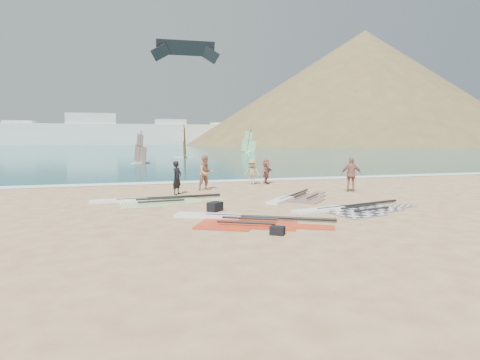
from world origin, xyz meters
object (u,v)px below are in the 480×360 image
object	(u,v)px
rig_red	(237,220)
person_wetsuit	(177,178)
gear_bag_near	(215,207)
gear_bag_far	(277,231)
rig_orange	(296,198)
beachgoer_right	(266,172)
beachgoer_mid	(252,172)
rig_grey	(349,210)
rig_green	(148,201)
beachgoer_back	(351,175)
beachgoer_left	(206,173)

from	to	relation	value
rig_red	person_wetsuit	size ratio (longest dim) A/B	3.11
gear_bag_near	gear_bag_far	size ratio (longest dim) A/B	1.33
rig_orange	beachgoer_right	world-z (taller)	beachgoer_right
gear_bag_near	beachgoer_mid	size ratio (longest dim) A/B	0.36
rig_orange	gear_bag_near	world-z (taller)	gear_bag_near
rig_grey	gear_bag_far	distance (m)	5.30
rig_green	beachgoer_back	bearing A→B (deg)	-1.95
beachgoer_left	rig_green	bearing A→B (deg)	-148.36
rig_red	beachgoer_left	distance (m)	9.00
rig_green	gear_bag_near	bearing A→B (deg)	-55.20
rig_orange	person_wetsuit	size ratio (longest dim) A/B	2.48
rig_orange	gear_bag_far	distance (m)	7.38
gear_bag_near	beachgoer_back	size ratio (longest dim) A/B	0.31
beachgoer_left	beachgoer_right	world-z (taller)	beachgoer_left
gear_bag_near	beachgoer_left	bearing A→B (deg)	82.54
beachgoer_left	beachgoer_right	distance (m)	4.78
rig_orange	rig_red	size ratio (longest dim) A/B	0.80
rig_orange	beachgoer_left	world-z (taller)	beachgoer_left
rig_red	beachgoer_left	world-z (taller)	beachgoer_left
rig_grey	gear_bag_far	bearing A→B (deg)	-159.11
beachgoer_mid	gear_bag_far	bearing A→B (deg)	-73.03
beachgoer_mid	beachgoer_back	xyz separation A→B (m)	(4.32, -4.83, 0.15)
rig_orange	beachgoer_mid	distance (m)	6.58
rig_grey	gear_bag_near	distance (m)	5.60
beachgoer_right	beachgoer_left	bearing A→B (deg)	148.52
rig_red	gear_bag_far	bearing A→B (deg)	-45.62
rig_red	beachgoer_right	xyz separation A→B (m)	(4.90, 10.86, 0.76)
rig_orange	beachgoer_back	bearing A→B (deg)	-24.32
gear_bag_near	gear_bag_far	bearing A→B (deg)	-76.59
beachgoer_back	beachgoer_right	world-z (taller)	beachgoer_back
gear_bag_far	beachgoer_left	distance (m)	11.23
gear_bag_near	person_wetsuit	distance (m)	5.43
rig_orange	rig_green	bearing A→B (deg)	124.35
beachgoer_mid	beachgoer_right	xyz separation A→B (m)	(1.01, 0.08, -0.02)
beachgoer_right	beachgoer_back	bearing A→B (deg)	-111.24
beachgoer_mid	person_wetsuit	bearing A→B (deg)	-117.33
gear_bag_far	beachgoer_back	distance (m)	11.15
rig_green	rig_red	distance (m)	6.09
rig_green	beachgoer_mid	size ratio (longest dim) A/B	3.86
beachgoer_mid	beachgoer_right	bearing A→B (deg)	35.48
gear_bag_far	person_wetsuit	size ratio (longest dim) A/B	0.25
rig_grey	person_wetsuit	bearing A→B (deg)	119.07
rig_grey	gear_bag_far	world-z (taller)	gear_bag_far
rig_orange	beachgoer_back	distance (m)	4.48
gear_bag_near	beachgoer_right	bearing A→B (deg)	58.68
rig_green	rig_red	size ratio (longest dim) A/B	1.14
rig_red	beachgoer_back	xyz separation A→B (m)	(8.22, 5.95, 0.93)
gear_bag_near	beachgoer_mid	bearing A→B (deg)	63.58
rig_green	beachgoer_left	size ratio (longest dim) A/B	3.18
beachgoer_left	rig_red	bearing A→B (deg)	-107.85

